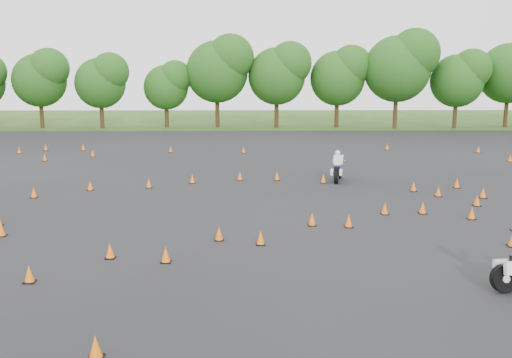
{
  "coord_description": "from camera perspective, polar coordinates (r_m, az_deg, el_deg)",
  "views": [
    {
      "loc": [
        -0.37,
        -19.23,
        5.47
      ],
      "look_at": [
        0.0,
        4.0,
        1.2
      ],
      "focal_mm": 40.0,
      "sensor_mm": 36.0,
      "label": 1
    }
  ],
  "objects": [
    {
      "name": "treeline",
      "position": [
        54.09,
        5.39,
        9.44
      ],
      "size": [
        86.91,
        32.61,
        10.89
      ],
      "color": "#214E16",
      "rests_on": "ground"
    },
    {
      "name": "ground",
      "position": [
        20.0,
        0.18,
        -5.46
      ],
      "size": [
        140.0,
        140.0,
        0.0
      ],
      "primitive_type": "plane",
      "color": "#2D5119",
      "rests_on": "ground"
    },
    {
      "name": "rider_white",
      "position": [
        29.86,
        8.24,
        1.35
      ],
      "size": [
        1.19,
        2.21,
        1.63
      ],
      "primitive_type": null,
      "rotation": [
        0.0,
        0.0,
        1.3
      ],
      "color": "silver",
      "rests_on": "ground"
    },
    {
      "name": "asphalt_pad",
      "position": [
        25.82,
        -0.07,
        -1.81
      ],
      "size": [
        62.0,
        62.0,
        0.0
      ],
      "primitive_type": "plane",
      "color": "black",
      "rests_on": "ground"
    },
    {
      "name": "traffic_cones",
      "position": [
        24.9,
        -1.35,
        -1.74
      ],
      "size": [
        36.2,
        32.68,
        0.45
      ],
      "color": "orange",
      "rests_on": "asphalt_pad"
    }
  ]
}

